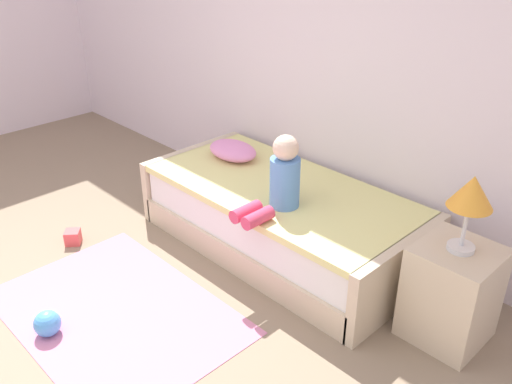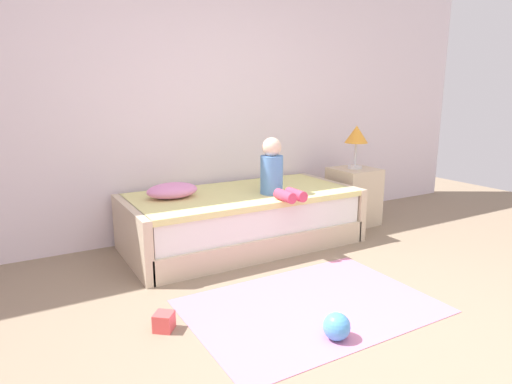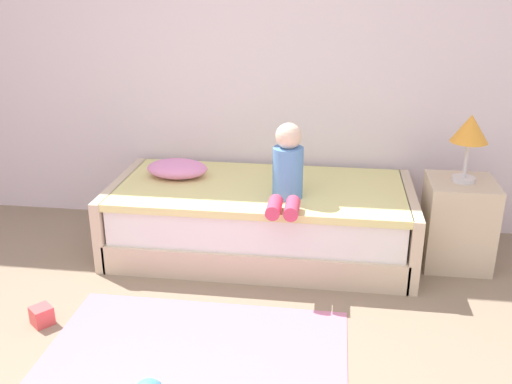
% 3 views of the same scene
% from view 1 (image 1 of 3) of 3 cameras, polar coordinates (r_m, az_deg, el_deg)
% --- Properties ---
extents(ground_plane, '(9.20, 9.20, 0.00)m').
position_cam_1_polar(ground_plane, '(3.50, -25.04, -16.10)').
color(ground_plane, gray).
extents(wall_rear, '(7.20, 0.10, 2.90)m').
position_cam_1_polar(wall_rear, '(4.17, 6.32, 16.01)').
color(wall_rear, white).
rests_on(wall_rear, ground).
extents(bed, '(2.11, 1.00, 0.50)m').
position_cam_1_polar(bed, '(4.02, 2.55, -2.70)').
color(bed, beige).
rests_on(bed, ground).
extents(nightstand, '(0.44, 0.44, 0.60)m').
position_cam_1_polar(nightstand, '(3.38, 19.75, -9.94)').
color(nightstand, beige).
rests_on(nightstand, ground).
extents(table_lamp, '(0.24, 0.24, 0.45)m').
position_cam_1_polar(table_lamp, '(3.06, 21.60, -0.35)').
color(table_lamp, silver).
rests_on(table_lamp, nightstand).
extents(child_figure, '(0.20, 0.51, 0.50)m').
position_cam_1_polar(child_figure, '(3.54, 2.51, 1.27)').
color(child_figure, '#598CD1').
rests_on(child_figure, bed).
extents(pillow, '(0.44, 0.30, 0.13)m').
position_cam_1_polar(pillow, '(4.35, -2.44, 4.37)').
color(pillow, '#EA8CC6').
rests_on(pillow, bed).
extents(toy_ball, '(0.16, 0.16, 0.16)m').
position_cam_1_polar(toy_ball, '(3.55, -20.99, -12.70)').
color(toy_ball, '#4C99E5').
rests_on(toy_ball, ground).
extents(area_rug, '(1.60, 1.10, 0.01)m').
position_cam_1_polar(area_rug, '(3.63, -14.38, -12.08)').
color(area_rug, pink).
rests_on(area_rug, ground).
extents(toy_block, '(0.15, 0.15, 0.11)m').
position_cam_1_polar(toy_block, '(4.38, -18.61, -4.49)').
color(toy_block, '#E54C4C').
rests_on(toy_block, ground).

